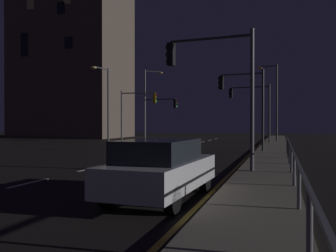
% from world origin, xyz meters
% --- Properties ---
extents(ground_plane, '(112.00, 112.00, 0.00)m').
position_xyz_m(ground_plane, '(0.00, 17.50, 0.00)').
color(ground_plane, black).
rests_on(ground_plane, ground).
extents(sidewalk_right, '(2.17, 77.00, 0.14)m').
position_xyz_m(sidewalk_right, '(7.43, 17.50, 0.07)').
color(sidewalk_right, gray).
rests_on(sidewalk_right, ground).
extents(lane_markings_center, '(0.14, 50.00, 0.01)m').
position_xyz_m(lane_markings_center, '(0.00, 21.00, 0.01)').
color(lane_markings_center, silver).
rests_on(lane_markings_center, ground).
extents(lane_edge_line, '(0.14, 53.00, 0.01)m').
position_xyz_m(lane_edge_line, '(6.09, 22.50, 0.01)').
color(lane_edge_line, gold).
rests_on(lane_edge_line, ground).
extents(car, '(2.05, 4.49, 1.57)m').
position_xyz_m(car, '(5.00, 7.83, 0.82)').
color(car, silver).
rests_on(car, ground).
extents(traffic_light_near_left, '(3.17, 0.51, 5.47)m').
position_xyz_m(traffic_light_near_left, '(5.53, 24.18, 3.95)').
color(traffic_light_near_left, '#2D3033').
rests_on(traffic_light_near_left, sidewalk_right).
extents(traffic_light_far_center, '(3.63, 0.62, 5.20)m').
position_xyz_m(traffic_light_far_center, '(-5.44, 31.90, 3.65)').
color(traffic_light_far_center, '#4C4C51').
rests_on(traffic_light_far_center, ground).
extents(traffic_light_overhead_east, '(3.70, 0.49, 5.54)m').
position_xyz_m(traffic_light_overhead_east, '(5.38, 13.47, 4.02)').
color(traffic_light_overhead_east, '#4C4C51').
rests_on(traffic_light_overhead_east, sidewalk_right).
extents(traffic_light_far_left, '(4.07, 0.73, 4.92)m').
position_xyz_m(traffic_light_far_left, '(-5.02, 37.45, 3.49)').
color(traffic_light_far_left, '#4C4C51').
rests_on(traffic_light_far_left, ground).
extents(traffic_light_far_right, '(4.07, 0.66, 5.66)m').
position_xyz_m(traffic_light_far_right, '(5.23, 35.50, 4.12)').
color(traffic_light_far_right, '#38383D').
rests_on(traffic_light_far_right, sidewalk_right).
extents(street_lamp_across_street, '(2.12, 0.62, 8.08)m').
position_xyz_m(street_lamp_across_street, '(7.27, 38.98, 4.95)').
color(street_lamp_across_street, '#38383D').
rests_on(street_lamp_across_street, sidewalk_right).
extents(street_lamp_mid_block, '(0.71, 2.36, 6.93)m').
position_xyz_m(street_lamp_mid_block, '(-6.84, 27.99, 4.23)').
color(street_lamp_mid_block, '#4C4C51').
rests_on(street_lamp_mid_block, ground).
extents(street_lamp_median, '(1.86, 1.53, 8.21)m').
position_xyz_m(street_lamp_median, '(-6.84, 38.69, 4.90)').
color(street_lamp_median, '#4C4C51').
rests_on(street_lamp_median, ground).
extents(barrier_fence, '(0.09, 24.53, 0.98)m').
position_xyz_m(barrier_fence, '(8.36, 10.22, 0.88)').
color(barrier_fence, '#59595E').
rests_on(barrier_fence, sidewalk_right).
extents(building_distant, '(14.79, 10.56, 23.45)m').
position_xyz_m(building_distant, '(-20.60, 44.85, 11.72)').
color(building_distant, brown).
rests_on(building_distant, ground).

